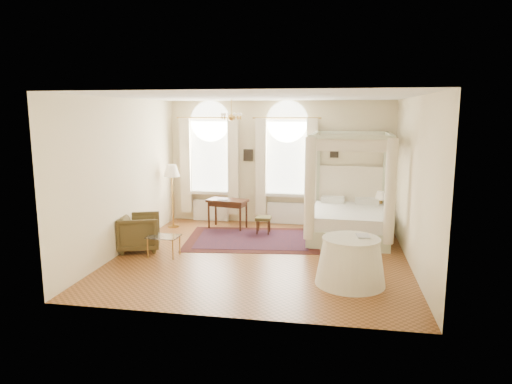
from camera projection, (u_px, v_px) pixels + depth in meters
ground at (261, 256)px, 9.64m from camera, size 6.00×6.00×0.00m
room_walls at (261, 163)px, 9.30m from camera, size 6.00×6.00×6.00m
window_left at (210, 168)px, 12.50m from camera, size 1.62×0.27×3.29m
window_right at (286, 170)px, 12.14m from camera, size 1.62×0.27×3.29m
chandelier at (231, 116)px, 10.46m from camera, size 0.51×0.45×0.50m
wall_pictures at (283, 154)px, 12.19m from camera, size 2.54×0.03×0.39m
canopy_bed at (349, 215)px, 10.93m from camera, size 2.00×2.41×2.52m
nightstand at (381, 218)px, 11.75m from camera, size 0.47×0.44×0.61m
nightstand_lamp at (380, 196)px, 11.66m from camera, size 0.27×0.27×0.40m
writing_desk at (228, 204)px, 11.85m from camera, size 1.10×0.72×0.76m
laptop at (224, 199)px, 11.80m from camera, size 0.34×0.25×0.02m
stool at (263, 220)px, 11.36m from camera, size 0.38×0.38×0.43m
armchair at (140, 232)px, 9.99m from camera, size 1.11×1.10×0.80m
coffee_table at (164, 238)px, 9.54m from camera, size 0.67×0.49×0.44m
floor_lamp at (172, 174)px, 11.84m from camera, size 0.43×0.43×1.66m
oriental_rug at (252, 239)px, 10.87m from camera, size 3.32×2.56×0.01m
side_table at (351, 261)px, 8.00m from camera, size 1.23×1.23×0.84m
book at (357, 236)px, 8.00m from camera, size 0.25×0.32×0.03m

